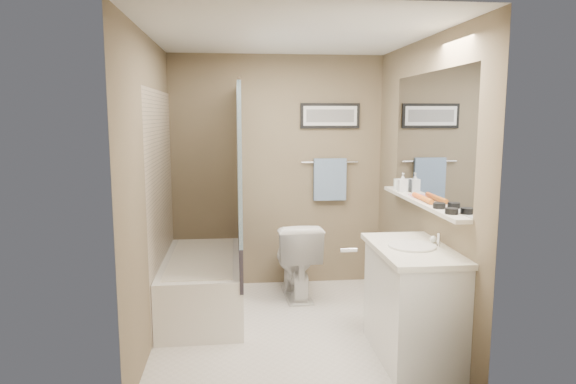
{
  "coord_description": "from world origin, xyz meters",
  "views": [
    {
      "loc": [
        -0.43,
        -4.07,
        1.78
      ],
      "look_at": [
        0.0,
        0.15,
        1.15
      ],
      "focal_mm": 32.0,
      "sensor_mm": 36.0,
      "label": 1
    }
  ],
  "objects": [
    {
      "name": "art_frame",
      "position": [
        0.55,
        1.23,
        1.78
      ],
      "size": [
        0.62,
        0.02,
        0.26
      ],
      "primitive_type": "cube",
      "color": "black",
      "rests_on": "wall_back"
    },
    {
      "name": "curtain_lower",
      "position": [
        -0.4,
        0.5,
        0.58
      ],
      "size": [
        0.03,
        1.45,
        0.36
      ],
      "primitive_type": "cube",
      "color": "#21213E",
      "rests_on": "curtain_rod"
    },
    {
      "name": "sink_basin",
      "position": [
        0.83,
        -0.56,
        0.85
      ],
      "size": [
        0.34,
        0.34,
        0.01
      ],
      "primitive_type": "cylinder",
      "color": "silver",
      "rests_on": "countertop"
    },
    {
      "name": "soap_bottle",
      "position": [
        1.04,
        0.3,
        1.2
      ],
      "size": [
        0.08,
        0.08,
        0.17
      ],
      "primitive_type": "imported",
      "rotation": [
        0.0,
        0.0,
        -0.04
      ],
      "color": "#999999",
      "rests_on": "shelf"
    },
    {
      "name": "mirror",
      "position": [
        1.09,
        -0.15,
        1.62
      ],
      "size": [
        0.02,
        1.6,
        1.0
      ],
      "primitive_type": "cube",
      "color": "silver",
      "rests_on": "wall_right"
    },
    {
      "name": "candle_bowl_near",
      "position": [
        1.04,
        -0.75,
        1.14
      ],
      "size": [
        0.09,
        0.09,
        0.04
      ],
      "primitive_type": "cylinder",
      "color": "black",
      "rests_on": "shelf"
    },
    {
      "name": "towel",
      "position": [
        0.55,
        1.2,
        1.12
      ],
      "size": [
        0.34,
        0.05,
        0.44
      ],
      "primitive_type": "cube",
      "color": "#97B9DC",
      "rests_on": "towel_bar"
    },
    {
      "name": "pink_comb",
      "position": [
        1.04,
        0.03,
        1.12
      ],
      "size": [
        0.04,
        0.16,
        0.01
      ],
      "primitive_type": "cube",
      "rotation": [
        0.0,
        0.0,
        -0.05
      ],
      "color": "pink",
      "rests_on": "shelf"
    },
    {
      "name": "wall_right",
      "position": [
        1.08,
        0.0,
        1.2
      ],
      "size": [
        0.04,
        2.5,
        2.4
      ],
      "primitive_type": "cube",
      "color": "brown",
      "rests_on": "ground"
    },
    {
      "name": "tile_surround",
      "position": [
        -1.09,
        0.5,
        1.0
      ],
      "size": [
        0.02,
        1.55,
        2.0
      ],
      "primitive_type": "cube",
      "color": "#C5B095",
      "rests_on": "wall_left"
    },
    {
      "name": "ground",
      "position": [
        0.0,
        0.0,
        0.0
      ],
      "size": [
        2.5,
        2.5,
        0.0
      ],
      "primitive_type": "plane",
      "color": "silver",
      "rests_on": "ground"
    },
    {
      "name": "glass_jar",
      "position": [
        1.04,
        0.43,
        1.17
      ],
      "size": [
        0.08,
        0.08,
        0.1
      ],
      "primitive_type": "cylinder",
      "color": "silver",
      "rests_on": "shelf"
    },
    {
      "name": "wall_front",
      "position": [
        0.0,
        -1.23,
        1.2
      ],
      "size": [
        2.2,
        0.04,
        2.4
      ],
      "primitive_type": "cube",
      "color": "brown",
      "rests_on": "ground"
    },
    {
      "name": "art_mat",
      "position": [
        0.55,
        1.22,
        1.78
      ],
      "size": [
        0.56,
        0.0,
        0.2
      ],
      "primitive_type": "cube",
      "color": "white",
      "rests_on": "art_frame"
    },
    {
      "name": "art_image",
      "position": [
        0.55,
        1.22,
        1.78
      ],
      "size": [
        0.5,
        0.0,
        0.13
      ],
      "primitive_type": "cube",
      "color": "#595959",
      "rests_on": "art_mat"
    },
    {
      "name": "wall_back",
      "position": [
        0.0,
        1.23,
        1.2
      ],
      "size": [
        2.2,
        0.04,
        2.4
      ],
      "primitive_type": "cube",
      "color": "brown",
      "rests_on": "ground"
    },
    {
      "name": "hair_brush_front",
      "position": [
        1.04,
        -0.28,
        1.14
      ],
      "size": [
        0.04,
        0.22,
        0.04
      ],
      "primitive_type": "cylinder",
      "rotation": [
        1.57,
        0.0,
        -0.02
      ],
      "color": "orange",
      "rests_on": "shelf"
    },
    {
      "name": "toilet",
      "position": [
        0.15,
        0.83,
        0.38
      ],
      "size": [
        0.46,
        0.76,
        0.76
      ],
      "primitive_type": "imported",
      "rotation": [
        0.0,
        0.0,
        3.19
      ],
      "color": "white",
      "rests_on": "ground"
    },
    {
      "name": "tub_rim",
      "position": [
        -0.75,
        0.53,
        0.5
      ],
      "size": [
        0.56,
        1.36,
        0.02
      ],
      "primitive_type": "cube",
      "color": "white",
      "rests_on": "bathtub"
    },
    {
      "name": "hair_brush_back",
      "position": [
        1.04,
        -0.12,
        1.14
      ],
      "size": [
        0.04,
        0.22,
        0.04
      ],
      "primitive_type": "cylinder",
      "rotation": [
        1.57,
        0.0,
        0.02
      ],
      "color": "orange",
      "rests_on": "shelf"
    },
    {
      "name": "countertop",
      "position": [
        0.84,
        -0.56,
        0.82
      ],
      "size": [
        0.54,
        0.96,
        0.04
      ],
      "primitive_type": "cube",
      "color": "white",
      "rests_on": "vanity"
    },
    {
      "name": "faucet_spout",
      "position": [
        1.03,
        -0.56,
        0.89
      ],
      "size": [
        0.02,
        0.02,
        0.1
      ],
      "primitive_type": "cylinder",
      "color": "silver",
      "rests_on": "countertop"
    },
    {
      "name": "towel_bar",
      "position": [
        0.55,
        1.22,
        1.3
      ],
      "size": [
        0.6,
        0.02,
        0.02
      ],
      "primitive_type": "cylinder",
      "rotation": [
        0.0,
        1.57,
        0.0
      ],
      "color": "silver",
      "rests_on": "wall_back"
    },
    {
      "name": "door",
      "position": [
        0.55,
        -1.24,
        1.0
      ],
      "size": [
        0.8,
        0.02,
        2.0
      ],
      "primitive_type": "cube",
      "color": "silver",
      "rests_on": "wall_front"
    },
    {
      "name": "faucet_knob",
      "position": [
        1.03,
        -0.46,
        0.87
      ],
      "size": [
        0.05,
        0.05,
        0.05
      ],
      "primitive_type": "sphere",
      "color": "white",
      "rests_on": "countertop"
    },
    {
      "name": "candle_bowl_far",
      "position": [
        1.04,
        -0.53,
        1.14
      ],
      "size": [
        0.09,
        0.09,
        0.04
      ],
      "primitive_type": "cylinder",
      "color": "black",
      "rests_on": "shelf"
    },
    {
      "name": "door_handle",
      "position": [
        0.22,
        -1.19,
        1.0
      ],
      "size": [
        0.1,
        0.02,
        0.02
      ],
      "primitive_type": "cylinder",
      "rotation": [
        0.0,
        1.57,
        0.0
      ],
      "color": "silver",
      "rests_on": "door"
    },
    {
      "name": "curtain_upper",
      "position": [
        -0.4,
        0.5,
        1.4
      ],
      "size": [
        0.03,
        1.45,
        1.28
      ],
      "primitive_type": "cube",
      "color": "silver",
      "rests_on": "curtain_rod"
    },
    {
      "name": "ceiling",
      "position": [
        0.0,
        0.0,
        2.38
      ],
      "size": [
        2.2,
        2.5,
        0.04
      ],
      "primitive_type": "cube",
      "color": "silver",
      "rests_on": "wall_back"
    },
    {
      "name": "curtain_rod",
      "position": [
        -0.4,
        0.5,
        2.05
      ],
      "size": [
        0.02,
        1.55,
        0.02
      ],
      "primitive_type": "cylinder",
      "rotation": [
        1.57,
        0.0,
        0.0
      ],
      "color": "silver",
      "rests_on": "wall_left"
    },
    {
      "name": "vanity",
      "position": [
        0.85,
        -0.56,
        0.4
      ],
      "size": [
        0.5,
        0.9,
        0.8
      ],
      "primitive_type": "cube",
      "rotation": [
        0.0,
        0.0,
        -0.0
      ],
      "color": "white",
      "rests_on": "ground"
    },
    {
      "name": "bathtub",
      "position": [
        -0.75,
        0.53,
        0.25
      ],
      "size": [
        0.73,
        1.51,
        0.5
      ],
      "primitive_type": "cube",
      "rotation": [
        0.0,
        0.0,
        0.02
      ],
      "color": "white",
      "rests_on": "ground"
    },
    {
      "name": "wall_left",
      "position": [
        -1.08,
        0.0,
        1.2
      ],
      "size": [
        0.04,
        2.5,
        2.4
      ],
      "primitive_type": "cube",
      "color": "brown",
      "rests_on": "ground"
    },
    {
      "name": "shelf",
      "position": [
        1.04,
        -0.15,
        1.1
      ],
      "size": [
        0.12,
        1.6,
        0.03
      ],
      "primitive_type": "cube",
      "color": "silver",
      "rests_on": "wall_right"
    }
  ]
}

